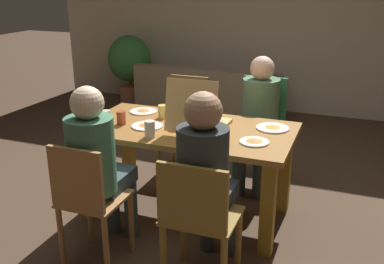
{
  "coord_description": "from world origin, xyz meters",
  "views": [
    {
      "loc": [
        1.21,
        -3.07,
        1.9
      ],
      "look_at": [
        0.0,
        0.1,
        0.69
      ],
      "focal_mm": 41.79,
      "sensor_mm": 36.0,
      "label": 1
    }
  ],
  "objects_px": {
    "person_0": "(97,160)",
    "chair_3": "(186,119)",
    "drinking_glass_2": "(121,118)",
    "couch": "(208,98)",
    "chair_0": "(88,199)",
    "drinking_glass_0": "(106,117)",
    "drinking_glass_1": "(163,111)",
    "pizza_box_0": "(200,121)",
    "plate_1": "(254,141)",
    "plate_2": "(273,128)",
    "person_1": "(259,112)",
    "person_2": "(206,172)",
    "potted_plant": "(129,62)",
    "drinking_glass_3": "(150,129)",
    "chair_1": "(261,127)",
    "plate_0": "(147,126)",
    "dining_table": "(188,144)",
    "chair_2": "(198,219)",
    "plate_3": "(143,111)"
  },
  "relations": [
    {
      "from": "drinking_glass_3",
      "to": "drinking_glass_2",
      "type": "bearing_deg",
      "value": 151.35
    },
    {
      "from": "person_0",
      "to": "plate_0",
      "type": "relative_size",
      "value": 5.05
    },
    {
      "from": "chair_2",
      "to": "potted_plant",
      "type": "height_order",
      "value": "potted_plant"
    },
    {
      "from": "person_2",
      "to": "drinking_glass_2",
      "type": "relative_size",
      "value": 11.9
    },
    {
      "from": "person_2",
      "to": "plate_0",
      "type": "relative_size",
      "value": 5.14
    },
    {
      "from": "chair_0",
      "to": "drinking_glass_2",
      "type": "bearing_deg",
      "value": 102.04
    },
    {
      "from": "plate_1",
      "to": "potted_plant",
      "type": "relative_size",
      "value": 0.2
    },
    {
      "from": "dining_table",
      "to": "couch",
      "type": "bearing_deg",
      "value": 105.31
    },
    {
      "from": "chair_2",
      "to": "plate_2",
      "type": "xyz_separation_m",
      "value": [
        0.23,
        1.04,
        0.28
      ]
    },
    {
      "from": "person_0",
      "to": "plate_1",
      "type": "height_order",
      "value": "person_0"
    },
    {
      "from": "chair_3",
      "to": "drinking_glass_3",
      "type": "height_order",
      "value": "chair_3"
    },
    {
      "from": "chair_0",
      "to": "drinking_glass_0",
      "type": "relative_size",
      "value": 8.41
    },
    {
      "from": "person_0",
      "to": "chair_2",
      "type": "relative_size",
      "value": 1.41
    },
    {
      "from": "plate_1",
      "to": "drinking_glass_2",
      "type": "distance_m",
      "value": 1.09
    },
    {
      "from": "dining_table",
      "to": "chair_1",
      "type": "relative_size",
      "value": 1.67
    },
    {
      "from": "plate_1",
      "to": "drinking_glass_3",
      "type": "xyz_separation_m",
      "value": [
        -0.74,
        -0.16,
        0.05
      ]
    },
    {
      "from": "chair_1",
      "to": "drinking_glass_1",
      "type": "distance_m",
      "value": 1.05
    },
    {
      "from": "plate_1",
      "to": "chair_2",
      "type": "bearing_deg",
      "value": -103.98
    },
    {
      "from": "person_0",
      "to": "chair_3",
      "type": "distance_m",
      "value": 1.61
    },
    {
      "from": "drinking_glass_1",
      "to": "pizza_box_0",
      "type": "bearing_deg",
      "value": -19.97
    },
    {
      "from": "dining_table",
      "to": "couch",
      "type": "height_order",
      "value": "dining_table"
    },
    {
      "from": "couch",
      "to": "chair_2",
      "type": "bearing_deg",
      "value": -72.15
    },
    {
      "from": "chair_1",
      "to": "potted_plant",
      "type": "height_order",
      "value": "potted_plant"
    },
    {
      "from": "drinking_glass_0",
      "to": "couch",
      "type": "bearing_deg",
      "value": 91.51
    },
    {
      "from": "chair_0",
      "to": "drinking_glass_1",
      "type": "xyz_separation_m",
      "value": [
        0.07,
        1.04,
        0.31
      ]
    },
    {
      "from": "couch",
      "to": "potted_plant",
      "type": "distance_m",
      "value": 1.43
    },
    {
      "from": "chair_1",
      "to": "person_1",
      "type": "xyz_separation_m",
      "value": [
        0.0,
        -0.15,
        0.19
      ]
    },
    {
      "from": "person_0",
      "to": "chair_3",
      "type": "xyz_separation_m",
      "value": [
        -0.0,
        1.6,
        -0.19
      ]
    },
    {
      "from": "chair_0",
      "to": "couch",
      "type": "relative_size",
      "value": 0.47
    },
    {
      "from": "chair_2",
      "to": "drinking_glass_0",
      "type": "xyz_separation_m",
      "value": [
        -1.04,
        0.69,
        0.33
      ]
    },
    {
      "from": "person_1",
      "to": "drinking_glass_2",
      "type": "bearing_deg",
      "value": -136.28
    },
    {
      "from": "drinking_glass_2",
      "to": "drinking_glass_3",
      "type": "distance_m",
      "value": 0.39
    },
    {
      "from": "person_2",
      "to": "chair_3",
      "type": "height_order",
      "value": "person_2"
    },
    {
      "from": "drinking_glass_2",
      "to": "couch",
      "type": "height_order",
      "value": "drinking_glass_2"
    },
    {
      "from": "pizza_box_0",
      "to": "drinking_glass_2",
      "type": "height_order",
      "value": "pizza_box_0"
    },
    {
      "from": "chair_0",
      "to": "pizza_box_0",
      "type": "relative_size",
      "value": 1.91
    },
    {
      "from": "drinking_glass_2",
      "to": "plate_3",
      "type": "bearing_deg",
      "value": 87.69
    },
    {
      "from": "chair_3",
      "to": "drinking_glass_0",
      "type": "distance_m",
      "value": 1.08
    },
    {
      "from": "pizza_box_0",
      "to": "plate_2",
      "type": "relative_size",
      "value": 1.84
    },
    {
      "from": "pizza_box_0",
      "to": "drinking_glass_3",
      "type": "xyz_separation_m",
      "value": [
        -0.27,
        -0.32,
        0.01
      ]
    },
    {
      "from": "person_1",
      "to": "chair_3",
      "type": "xyz_separation_m",
      "value": [
        -0.75,
        0.11,
        -0.18
      ]
    },
    {
      "from": "drinking_glass_0",
      "to": "chair_2",
      "type": "bearing_deg",
      "value": -33.83
    },
    {
      "from": "dining_table",
      "to": "chair_3",
      "type": "bearing_deg",
      "value": 112.35
    },
    {
      "from": "chair_0",
      "to": "couch",
      "type": "height_order",
      "value": "chair_0"
    },
    {
      "from": "plate_0",
      "to": "drinking_glass_0",
      "type": "xyz_separation_m",
      "value": [
        -0.34,
        -0.04,
        0.04
      ]
    },
    {
      "from": "dining_table",
      "to": "drinking_glass_1",
      "type": "bearing_deg",
      "value": 151.39
    },
    {
      "from": "drinking_glass_0",
      "to": "drinking_glass_3",
      "type": "xyz_separation_m",
      "value": [
        0.47,
        -0.16,
        0.01
      ]
    },
    {
      "from": "person_2",
      "to": "drinking_glass_0",
      "type": "relative_size",
      "value": 11.85
    },
    {
      "from": "plate_2",
      "to": "person_1",
      "type": "bearing_deg",
      "value": 112.89
    },
    {
      "from": "potted_plant",
      "to": "drinking_glass_1",
      "type": "bearing_deg",
      "value": -56.69
    }
  ]
}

